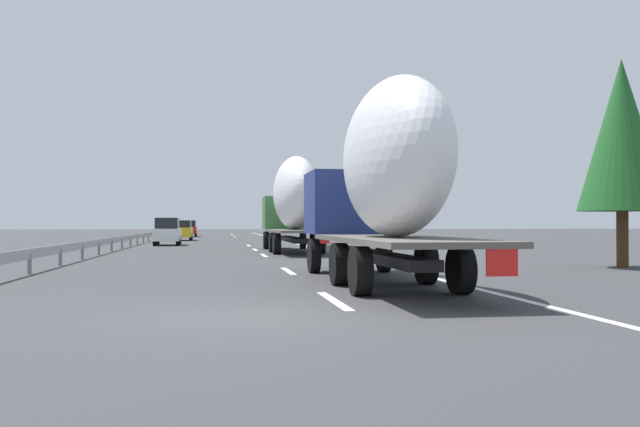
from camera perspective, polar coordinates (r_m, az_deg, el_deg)
ground_plane at (r=51.06m, az=-8.32°, el=-2.54°), size 260.00×260.00×0.00m
lane_stripe_0 at (r=13.33m, az=1.18°, el=-7.36°), size 3.20×0.20×0.01m
lane_stripe_1 at (r=21.57m, az=-2.72°, el=-4.86°), size 3.20×0.20×0.01m
lane_stripe_2 at (r=32.20m, az=-4.77°, el=-3.53°), size 3.20×0.20×0.01m
lane_stripe_3 at (r=39.08m, az=-5.50°, el=-3.06°), size 3.20×0.20×0.01m
lane_stripe_4 at (r=46.63m, az=-6.05°, el=-2.70°), size 3.20×0.20×0.01m
lane_stripe_5 at (r=62.41m, az=-6.77°, el=-2.23°), size 3.20×0.20×0.01m
lane_stripe_6 at (r=62.05m, az=-6.76°, el=-2.24°), size 3.20×0.20×0.01m
lane_stripe_7 at (r=78.98m, az=-7.22°, el=-1.94°), size 3.20×0.20×0.01m
lane_stripe_8 at (r=94.47m, az=-7.49°, el=-1.76°), size 3.20×0.20×0.01m
lane_stripe_9 at (r=90.10m, az=-7.42°, el=-1.80°), size 3.20×0.20×0.01m
edge_line_right at (r=56.38m, az=-2.77°, el=-2.38°), size 110.00×0.20×0.01m
truck_lead at (r=35.73m, az=-2.27°, el=1.13°), size 12.75×2.55×4.97m
truck_trailing at (r=16.73m, az=5.38°, el=3.04°), size 12.00×2.55×4.86m
car_white_van at (r=48.00m, az=-12.76°, el=-1.50°), size 4.11×1.74×1.91m
car_yellow_coupe at (r=61.66m, az=-11.55°, el=-1.39°), size 4.62×1.74×1.79m
car_red_compact at (r=78.78m, az=-11.04°, el=-1.25°), size 4.64×1.85×1.87m
road_sign at (r=50.03m, az=-0.60°, el=-0.03°), size 0.10×0.90×3.23m
tree_0 at (r=25.61m, az=24.13°, el=6.05°), size 2.99×2.99×7.22m
tree_1 at (r=64.77m, az=1.03°, el=1.52°), size 3.05×3.05×6.75m
tree_2 at (r=80.32m, az=0.65°, el=1.07°), size 2.59×2.59×6.85m
guardrail_median at (r=54.32m, az=-14.69°, el=-1.81°), size 94.00×0.10×0.76m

